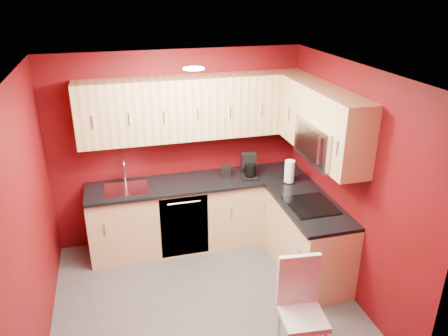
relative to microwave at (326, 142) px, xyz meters
name	(u,v)px	position (x,y,z in m)	size (l,w,h in m)	color
floor	(205,302)	(-1.39, -0.20, -1.66)	(3.20, 3.20, 0.00)	#4E4C49
ceiling	(200,73)	(-1.39, -0.20, 0.84)	(3.20, 3.20, 0.00)	white
wall_back	(178,148)	(-1.39, 1.30, -0.41)	(3.20, 3.20, 0.00)	maroon
wall_front	(251,299)	(-1.39, -1.70, -0.41)	(3.20, 3.20, 0.00)	maroon
wall_left	(29,222)	(-2.99, -0.20, -0.41)	(3.00, 3.00, 0.00)	maroon
wall_right	(349,182)	(0.21, -0.20, -0.41)	(3.00, 3.00, 0.00)	maroon
base_cabinets_back	(199,213)	(-1.19, 1.00, -1.22)	(2.80, 0.60, 0.87)	#D8AC7B
base_cabinets_right	(307,239)	(-0.09, 0.05, -1.22)	(0.60, 1.30, 0.87)	#D8AC7B
countertop_back	(199,182)	(-1.19, 0.99, -0.77)	(2.80, 0.63, 0.04)	black
countertop_right	(310,206)	(-0.11, 0.04, -0.77)	(0.63, 1.27, 0.04)	black
upper_cabinets_back	(195,108)	(-1.19, 1.13, 0.17)	(2.80, 0.35, 0.75)	#E0BC7F
upper_cabinets_right	(320,115)	(0.03, 0.24, 0.23)	(0.35, 1.55, 0.75)	#E0BC7F
microwave	(326,142)	(0.00, 0.00, 0.00)	(0.42, 0.76, 0.42)	silver
cooktop	(311,205)	(-0.11, 0.00, -0.74)	(0.50, 0.55, 0.01)	black
sink	(126,186)	(-2.09, 1.00, -0.72)	(0.52, 0.42, 0.35)	silver
dishwasher_front	(185,227)	(-1.44, 0.71, -1.22)	(0.60, 0.02, 0.82)	black
downlight	(194,69)	(-1.39, 0.10, 0.82)	(0.20, 0.20, 0.01)	white
coffee_maker	(250,167)	(-0.55, 0.90, -0.60)	(0.19, 0.25, 0.31)	black
napkin_holder	(226,171)	(-0.82, 1.04, -0.68)	(0.12, 0.12, 0.13)	black
paper_towel	(290,171)	(-0.11, 0.65, -0.61)	(0.17, 0.17, 0.29)	white
dining_chair	(303,312)	(-0.69, -1.13, -1.17)	(0.40, 0.41, 0.98)	silver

